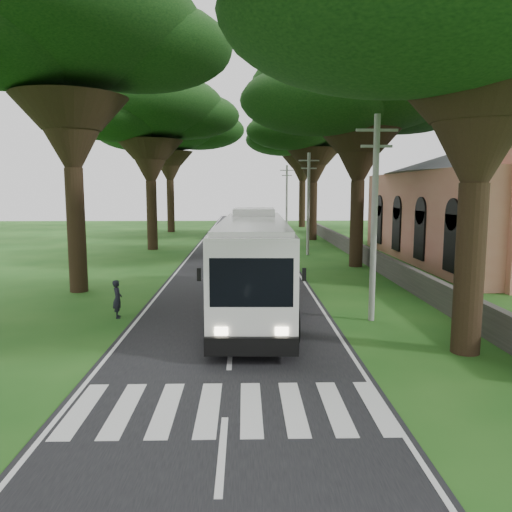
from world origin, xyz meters
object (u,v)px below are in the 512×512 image
at_px(distant_car_c, 253,219).
at_px(distant_car_a, 220,232).
at_px(coach_bus, 253,262).
at_px(pedestrian, 117,299).
at_px(pole_near, 374,215).
at_px(distant_car_b, 234,227).
at_px(church, 492,193).
at_px(pole_far, 287,198).
at_px(pole_mid, 308,202).

bearing_deg(distant_car_c, distant_car_a, 87.81).
height_order(coach_bus, pedestrian, coach_bus).
bearing_deg(pole_near, distant_car_a, 102.76).
xyz_separation_m(pole_near, distant_car_b, (-6.30, 42.43, -3.57)).
distance_m(church, distant_car_b, 33.01).
bearing_deg(pole_far, pedestrian, -104.52).
relative_size(pole_near, pole_mid, 1.00).
bearing_deg(distant_car_a, distant_car_b, -85.85).
bearing_deg(pole_mid, church, -19.81).
relative_size(pole_far, pedestrian, 5.16).
relative_size(pole_mid, pedestrian, 5.16).
bearing_deg(pedestrian, pole_far, -30.70).
distance_m(church, distant_car_c, 45.24).
distance_m(pole_mid, pole_far, 20.00).
distance_m(pole_mid, distant_car_b, 23.57).
bearing_deg(distant_car_c, coach_bus, 96.26).
height_order(pole_far, distant_car_b, pole_far).
relative_size(distant_car_b, pedestrian, 2.28).
distance_m(pole_far, pedestrian, 40.79).
height_order(distant_car_a, distant_car_c, distant_car_a).
height_order(pole_far, distant_car_c, pole_far).
bearing_deg(distant_car_a, pole_mid, 132.19).
height_order(church, distant_car_b, church).
distance_m(pole_near, distant_car_a, 34.90).
bearing_deg(pedestrian, church, -72.74).
relative_size(distant_car_a, distant_car_b, 1.08).
height_order(pole_mid, coach_bus, pole_mid).
bearing_deg(distant_car_a, pedestrian, 98.91).
distance_m(distant_car_a, distant_car_c, 24.05).
bearing_deg(pole_mid, pole_far, 90.00).
bearing_deg(pole_far, coach_bus, -96.93).
relative_size(church, coach_bus, 1.79).
bearing_deg(distant_car_b, pole_far, -2.13).
bearing_deg(church, pole_far, 116.82).
height_order(pole_far, pedestrian, pole_far).
bearing_deg(church, pole_near, -128.50).
bearing_deg(distant_car_b, pedestrian, -76.36).
distance_m(pole_mid, distant_car_a, 16.23).
height_order(pole_near, distant_car_c, pole_near).
bearing_deg(pedestrian, pole_mid, -43.95).
bearing_deg(pole_near, pole_mid, 90.00).
height_order(pole_mid, distant_car_a, pole_mid).
bearing_deg(pedestrian, distant_car_c, -22.64).
bearing_deg(pole_mid, pole_near, -90.00).
relative_size(pole_near, distant_car_c, 1.93).
height_order(distant_car_b, distant_car_c, distant_car_c).
relative_size(pole_near, pole_far, 1.00).
relative_size(church, distant_car_b, 6.80).
bearing_deg(pole_far, pole_mid, -90.00).
height_order(church, pole_mid, church).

